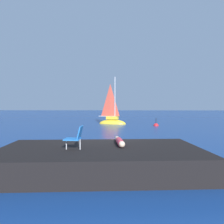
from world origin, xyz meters
TOP-DOWN VIEW (x-y plane):
  - ground_plane at (0.00, 0.00)m, footprint 160.00×160.00m
  - shore_ledge at (-0.13, -3.56)m, footprint 7.27×4.25m
  - boulder_seaward at (-2.18, -1.16)m, footprint 1.63×1.75m
  - boulder_inland at (-1.82, -1.33)m, footprint 1.04×1.22m
  - sailboat_near at (-0.31, 14.81)m, footprint 3.40×1.76m
  - person_sunbather at (0.55, -2.95)m, footprint 0.39×1.76m
  - beach_chair at (-0.93, -3.89)m, footprint 0.61×0.50m
  - marker_buoy at (4.56, 12.73)m, footprint 0.56×0.56m

SIDE VIEW (x-z plane):
  - ground_plane at x=0.00m, z-range 0.00..0.00m
  - boulder_seaward at x=-2.18m, z-range -0.54..0.54m
  - boulder_inland at x=-1.82m, z-range -0.40..0.40m
  - marker_buoy at x=4.56m, z-range -0.56..0.57m
  - sailboat_near at x=-0.31m, z-range -2.76..3.43m
  - shore_ledge at x=-0.13m, z-range 0.00..0.80m
  - person_sunbather at x=0.55m, z-range 0.79..1.04m
  - beach_chair at x=-0.93m, z-range 0.84..1.64m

